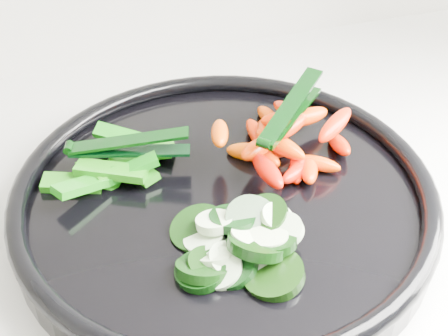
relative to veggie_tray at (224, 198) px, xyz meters
name	(u,v)px	position (x,y,z in m)	size (l,w,h in m)	color
veggie_tray	(224,198)	(0.00, 0.00, 0.00)	(0.49, 0.49, 0.04)	black
cucumber_pile	(237,247)	(-0.01, -0.07, 0.01)	(0.12, 0.13, 0.04)	black
carrot_pile	(282,142)	(0.07, 0.03, 0.02)	(0.15, 0.15, 0.05)	#FF2400
pepper_pile	(113,166)	(-0.09, 0.06, 0.01)	(0.13, 0.10, 0.04)	#0A6E0C
tong_carrot	(289,112)	(0.07, 0.04, 0.05)	(0.09, 0.09, 0.02)	black
tong_pepper	(125,146)	(-0.07, 0.06, 0.03)	(0.11, 0.05, 0.02)	black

